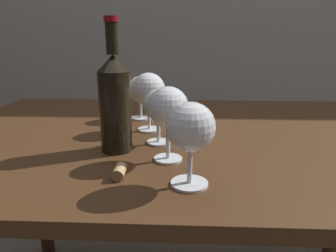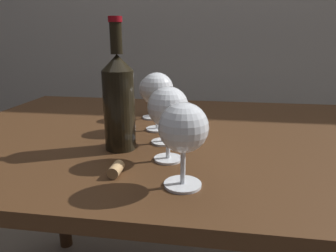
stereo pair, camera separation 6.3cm
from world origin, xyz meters
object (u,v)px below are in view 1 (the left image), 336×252
object	(u,v)px
cork	(119,172)
wine_glass_rose	(158,106)
wine_glass_merlot	(140,90)
wine_glass_port	(190,129)
wine_glass_empty	(168,109)
wine_glass_chardonnay	(149,90)
wine_bottle	(115,101)

from	to	relation	value
cork	wine_glass_rose	bearing A→B (deg)	72.98
wine_glass_merlot	cork	size ratio (longest dim) A/B	3.20
cork	wine_glass_port	bearing A→B (deg)	-11.06
wine_glass_rose	cork	size ratio (longest dim) A/B	3.16
wine_glass_rose	cork	bearing A→B (deg)	-107.02
wine_glass_empty	wine_glass_chardonnay	bearing A→B (deg)	106.49
wine_glass_port	wine_glass_rose	distance (m)	0.23
wine_bottle	wine_glass_rose	bearing A→B (deg)	28.85
wine_glass_merlot	wine_glass_empty	bearing A→B (deg)	-73.07
wine_glass_port	cork	bearing A→B (deg)	168.94
wine_glass_empty	wine_glass_rose	xyz separation A→B (m)	(-0.03, 0.10, -0.02)
wine_glass_chardonnay	wine_glass_merlot	bearing A→B (deg)	107.67
wine_glass_port	cork	distance (m)	0.16
cork	wine_glass_chardonnay	bearing A→B (deg)	85.27
wine_glass_empty	cork	world-z (taller)	wine_glass_empty
wine_glass_empty	wine_glass_merlot	size ratio (longest dim) A/B	1.17
cork	wine_glass_merlot	bearing A→B (deg)	92.01
wine_glass_chardonnay	cork	bearing A→B (deg)	-94.73
wine_bottle	wine_glass_chardonnay	bearing A→B (deg)	69.69
wine_glass_port	cork	size ratio (longest dim) A/B	3.56
wine_bottle	cork	world-z (taller)	wine_bottle
wine_glass_rose	wine_glass_chardonnay	size ratio (longest dim) A/B	0.83
wine_glass_empty	wine_glass_merlot	bearing A→B (deg)	106.93
wine_glass_port	wine_bottle	bearing A→B (deg)	134.53
wine_bottle	wine_glass_port	bearing A→B (deg)	-45.47
wine_glass_chardonnay	wine_glass_port	bearing A→B (deg)	-71.90
wine_glass_rose	wine_glass_empty	bearing A→B (deg)	-74.86
wine_glass_port	wine_glass_chardonnay	distance (m)	0.34
wine_glass_rose	wine_glass_chardonnay	bearing A→B (deg)	107.80
wine_glass_rose	wine_glass_chardonnay	xyz separation A→B (m)	(-0.03, 0.11, 0.02)
wine_glass_port	wine_glass_chardonnay	bearing A→B (deg)	108.10
wine_glass_chardonnay	wine_glass_rose	bearing A→B (deg)	-72.20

